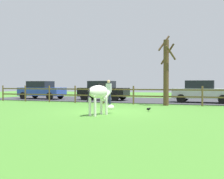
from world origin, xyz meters
The scene contains 10 objects.
ground_plane centered at (0.00, 0.00, 0.00)m, with size 60.00×60.00×0.00m, color #47842D.
parking_asphalt centered at (0.00, 9.30, 0.03)m, with size 28.00×7.40×0.05m, color #38383D.
paddock_fence centered at (-0.06, 5.00, 0.71)m, with size 21.98×0.11×1.24m.
bare_tree centered at (2.13, 4.83, 2.23)m, with size 1.18×1.18×4.50m.
zebra centered at (0.17, -1.47, 0.93)m, with size 0.80×1.90×1.41m.
crow_on_grass centered at (1.87, 0.79, 0.13)m, with size 0.22×0.10×0.20m.
parked_car_black centered at (-3.45, 7.96, 0.84)m, with size 4.05×1.99×1.56m.
parked_car_blue centered at (-9.19, 7.71, 0.84)m, with size 4.01×1.89×1.56m.
parked_car_silver centered at (4.21, 7.59, 0.84)m, with size 4.09×2.07×1.56m.
visitor_near_fence centered at (-1.66, 4.51, 0.91)m, with size 0.37×0.23×1.64m.
Camera 1 is at (4.69, -12.28, 1.37)m, focal length 42.87 mm.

